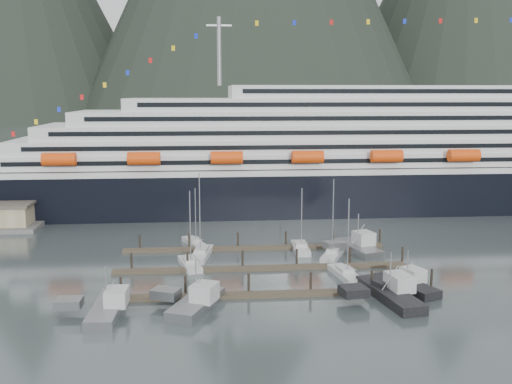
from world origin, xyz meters
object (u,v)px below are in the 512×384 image
cruise_ship (380,160)px  trawler_a (106,307)px  sailboat_h (345,274)px  sailboat_a (190,264)px  sailboat_b (201,254)px  trawler_e (357,247)px  sailboat_f (301,248)px  sailboat_d (333,254)px  trawler_d (406,284)px  sailboat_e (194,243)px  trawler_c (389,293)px  trawler_b (195,302)px

cruise_ship → trawler_a: cruise_ship is taller
sailboat_h → sailboat_a: bearing=63.7°
sailboat_b → trawler_e: sailboat_b is taller
sailboat_b → sailboat_f: sailboat_b is taller
sailboat_a → trawler_e: (29.96, 6.58, 0.55)m
sailboat_d → sailboat_h: size_ratio=1.10×
sailboat_h → trawler_d: bearing=-141.7°
sailboat_e → trawler_c: (27.39, -32.80, 0.54)m
cruise_ship → trawler_d: cruise_ship is taller
cruise_ship → sailboat_d: (-21.52, -45.03, -11.62)m
sailboat_d → sailboat_f: (-5.18, 4.26, -0.00)m
trawler_b → trawler_e: bearing=-24.7°
sailboat_f → trawler_a: 42.19m
sailboat_e → trawler_b: size_ratio=0.93×
sailboat_e → trawler_b: 34.27m
trawler_b → trawler_e: trawler_e is taller
sailboat_e → sailboat_h: bearing=-152.7°
trawler_a → trawler_b: 11.64m
trawler_c → sailboat_a: bearing=46.8°
sailboat_a → trawler_e: 30.68m
sailboat_f → sailboat_h: bearing=-162.9°
sailboat_a → sailboat_e: 14.48m
trawler_a → trawler_d: (42.27, 5.91, -0.05)m
sailboat_f → trawler_e: 10.20m
sailboat_a → sailboat_f: bearing=-79.2°
sailboat_d → cruise_ship: bearing=-1.7°
sailboat_a → sailboat_b: 6.38m
sailboat_d → sailboat_h: sailboat_d is taller
sailboat_a → sailboat_f: (19.99, 8.65, -0.01)m
sailboat_e → sailboat_h: sailboat_h is taller
sailboat_a → trawler_b: (1.13, -19.79, 0.53)m
sailboat_f → trawler_b: sailboat_f is taller
cruise_ship → sailboat_f: size_ratio=17.23×
sailboat_a → sailboat_f: 21.78m
trawler_e → sailboat_e: bearing=59.6°
sailboat_f → trawler_d: 26.08m
trawler_a → trawler_c: size_ratio=0.87×
sailboat_f → cruise_ship: bearing=-31.0°
sailboat_h → sailboat_d: bearing=-12.7°
cruise_ship → sailboat_d: 51.25m
sailboat_d → trawler_e: bearing=-41.6°
trawler_c → trawler_d: bearing=-55.6°
trawler_d → trawler_c: bearing=112.1°
trawler_d → trawler_e: bearing=-17.3°
trawler_b → trawler_c: size_ratio=0.83×
sailboat_d → trawler_d: 20.12m
sailboat_h → sailboat_e: bearing=38.2°
sailboat_a → trawler_d: size_ratio=1.17×
sailboat_e → trawler_e: 30.42m
trawler_d → trawler_e: (-1.82, 21.19, 0.12)m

